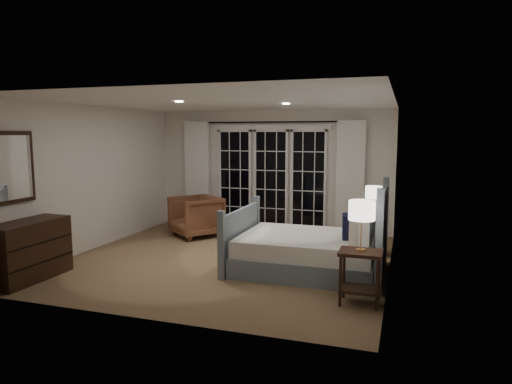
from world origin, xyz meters
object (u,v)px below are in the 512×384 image
(bed, at_px, (312,250))
(lamp_left, at_px, (362,211))
(dresser, at_px, (29,250))
(nightstand_left, at_px, (360,269))
(nightstand_right, at_px, (372,231))
(lamp_right, at_px, (374,193))
(armchair, at_px, (196,216))

(bed, distance_m, lamp_left, 1.58)
(dresser, bearing_deg, bed, 23.85)
(nightstand_left, relative_size, nightstand_right, 1.04)
(lamp_right, height_order, armchair, lamp_right)
(lamp_right, bearing_deg, armchair, 174.68)
(bed, height_order, dresser, bed)
(lamp_left, xyz_separation_m, armchair, (-3.42, 2.67, -0.72))
(nightstand_right, height_order, lamp_right, lamp_right)
(nightstand_left, bearing_deg, bed, 125.43)
(lamp_left, xyz_separation_m, lamp_right, (-0.02, 2.36, -0.08))
(nightstand_left, bearing_deg, nightstand_right, 90.57)
(bed, xyz_separation_m, nightstand_right, (0.77, 1.24, 0.08))
(nightstand_left, bearing_deg, lamp_right, 90.57)
(nightstand_left, distance_m, dresser, 4.47)
(nightstand_right, distance_m, dresser, 5.26)
(nightstand_left, xyz_separation_m, nightstand_right, (-0.02, 2.36, -0.02))
(nightstand_right, xyz_separation_m, lamp_right, (0.00, 0.00, 0.64))
(dresser, bearing_deg, nightstand_left, 6.40)
(dresser, bearing_deg, lamp_left, 6.40)
(lamp_left, relative_size, dresser, 0.51)
(lamp_left, bearing_deg, dresser, -173.60)
(nightstand_right, distance_m, lamp_right, 0.64)
(lamp_left, bearing_deg, lamp_right, 90.57)
(bed, relative_size, nightstand_right, 3.49)
(nightstand_left, distance_m, armchair, 4.34)
(nightstand_right, relative_size, lamp_right, 1.16)
(bed, bearing_deg, dresser, -156.15)
(lamp_left, distance_m, armchair, 4.40)
(nightstand_left, xyz_separation_m, lamp_right, (-0.02, 2.36, 0.62))
(lamp_left, height_order, armchair, lamp_left)
(lamp_left, relative_size, lamp_right, 1.12)
(armchair, bearing_deg, lamp_right, 32.35)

